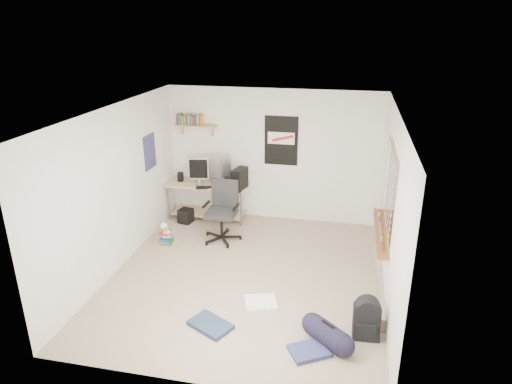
% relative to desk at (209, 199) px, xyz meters
% --- Properties ---
extents(floor, '(4.00, 4.50, 0.01)m').
position_rel_desk_xyz_m(floor, '(1.21, -2.00, -0.37)').
color(floor, gray).
rests_on(floor, ground).
extents(ceiling, '(4.00, 4.50, 0.01)m').
position_rel_desk_xyz_m(ceiling, '(1.21, -2.00, 2.14)').
color(ceiling, white).
rests_on(ceiling, ground).
extents(back_wall, '(4.00, 0.01, 2.50)m').
position_rel_desk_xyz_m(back_wall, '(1.21, 0.25, 0.89)').
color(back_wall, silver).
rests_on(back_wall, ground).
extents(left_wall, '(0.01, 4.50, 2.50)m').
position_rel_desk_xyz_m(left_wall, '(-0.79, -2.00, 0.89)').
color(left_wall, silver).
rests_on(left_wall, ground).
extents(right_wall, '(0.01, 4.50, 2.50)m').
position_rel_desk_xyz_m(right_wall, '(3.22, -2.00, 0.89)').
color(right_wall, silver).
rests_on(right_wall, ground).
extents(desk, '(1.59, 0.78, 0.71)m').
position_rel_desk_xyz_m(desk, '(0.00, 0.00, 0.00)').
color(desk, tan).
rests_on(desk, floor).
extents(monitor_left, '(0.38, 0.17, 0.41)m').
position_rel_desk_xyz_m(monitor_left, '(-0.11, -0.17, 0.55)').
color(monitor_left, '#949398').
rests_on(monitor_left, desk).
extents(monitor_right, '(0.41, 0.30, 0.46)m').
position_rel_desk_xyz_m(monitor_right, '(0.28, -0.12, 0.57)').
color(monitor_right, '#A4A3A8').
rests_on(monitor_right, desk).
extents(pc_tower, '(0.25, 0.41, 0.40)m').
position_rel_desk_xyz_m(pc_tower, '(0.67, -0.20, 0.54)').
color(pc_tower, black).
rests_on(pc_tower, desk).
extents(keyboard, '(0.42, 0.24, 0.02)m').
position_rel_desk_xyz_m(keyboard, '(0.06, -0.28, 0.35)').
color(keyboard, black).
rests_on(keyboard, desk).
extents(speaker_left, '(0.09, 0.09, 0.19)m').
position_rel_desk_xyz_m(speaker_left, '(-0.54, -0.05, 0.44)').
color(speaker_left, black).
rests_on(speaker_left, desk).
extents(speaker_right, '(0.11, 0.11, 0.20)m').
position_rel_desk_xyz_m(speaker_right, '(0.42, -0.13, 0.44)').
color(speaker_right, black).
rests_on(speaker_right, desk).
extents(office_chair, '(0.73, 0.73, 1.07)m').
position_rel_desk_xyz_m(office_chair, '(0.52, -0.92, 0.12)').
color(office_chair, '#242326').
rests_on(office_chair, floor).
extents(wall_shelf, '(0.80, 0.22, 0.24)m').
position_rel_desk_xyz_m(wall_shelf, '(-0.24, 0.14, 1.42)').
color(wall_shelf, tan).
rests_on(wall_shelf, back_wall).
extents(poster_back_wall, '(0.62, 0.03, 0.92)m').
position_rel_desk_xyz_m(poster_back_wall, '(1.36, 0.23, 1.19)').
color(poster_back_wall, black).
rests_on(poster_back_wall, back_wall).
extents(poster_left_wall, '(0.02, 0.42, 0.60)m').
position_rel_desk_xyz_m(poster_left_wall, '(-0.77, -0.80, 1.14)').
color(poster_left_wall, navy).
rests_on(poster_left_wall, left_wall).
extents(window, '(0.10, 1.50, 1.26)m').
position_rel_desk_xyz_m(window, '(3.16, -1.70, 1.08)').
color(window, brown).
rests_on(window, right_wall).
extents(baseboard_heater, '(0.08, 2.50, 0.18)m').
position_rel_desk_xyz_m(baseboard_heater, '(3.17, -1.70, -0.28)').
color(baseboard_heater, '#B7B2A8').
rests_on(baseboard_heater, floor).
extents(backpack, '(0.34, 0.28, 0.43)m').
position_rel_desk_xyz_m(backpack, '(2.96, -3.06, -0.16)').
color(backpack, black).
rests_on(backpack, floor).
extents(duffel_bag, '(0.38, 0.38, 0.53)m').
position_rel_desk_xyz_m(duffel_bag, '(2.51, -3.31, -0.22)').
color(duffel_bag, black).
rests_on(duffel_bag, floor).
extents(tshirt, '(0.52, 0.47, 0.04)m').
position_rel_desk_xyz_m(tshirt, '(1.57, -2.67, -0.34)').
color(tshirt, white).
rests_on(tshirt, floor).
extents(jeans_a, '(0.63, 0.55, 0.06)m').
position_rel_desk_xyz_m(jeans_a, '(1.05, -3.30, -0.33)').
color(jeans_a, '#21334C').
rests_on(jeans_a, floor).
extents(jeans_b, '(0.54, 0.50, 0.05)m').
position_rel_desk_xyz_m(jeans_b, '(2.32, -3.52, -0.34)').
color(jeans_b, navy).
rests_on(jeans_b, floor).
extents(book_stack, '(0.45, 0.39, 0.27)m').
position_rel_desk_xyz_m(book_stack, '(-0.37, -1.26, -0.21)').
color(book_stack, brown).
rests_on(book_stack, floor).
extents(desk_lamp, '(0.13, 0.22, 0.22)m').
position_rel_desk_xyz_m(desk_lamp, '(-0.35, -1.28, 0.02)').
color(desk_lamp, white).
rests_on(desk_lamp, book_stack).
extents(subwoofer, '(0.28, 0.28, 0.27)m').
position_rel_desk_xyz_m(subwoofer, '(-0.35, -0.36, -0.22)').
color(subwoofer, black).
rests_on(subwoofer, floor).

